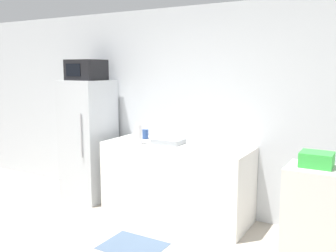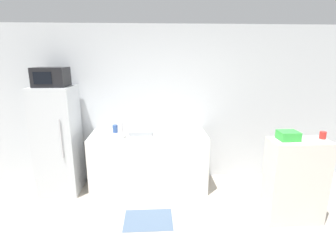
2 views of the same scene
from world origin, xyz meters
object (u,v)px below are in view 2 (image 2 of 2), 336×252
Objects in this scene: bottle_short at (115,129)px; jar at (323,135)px; microwave at (51,77)px; basket at (288,136)px; refrigerator at (58,140)px; bottle_tall at (121,130)px.

bottle_short is 2.94m from jar.
microwave is 1.21m from bottle_short.
basket is (3.14, -0.97, -0.65)m from microwave.
refrigerator is 18.16× the size of jar.
bottle_tall is at bearing -11.17° from microwave.
refrigerator is 6.74× the size of bottle_tall.
microwave is 1.92× the size of basket.
bottle_tall is at bearing -69.03° from bottle_short.
microwave is at bearing -171.61° from bottle_short.
bottle_tall is at bearing -11.25° from refrigerator.
refrigerator is at bearing 168.75° from bottle_tall.
bottle_tall is (0.99, -0.20, 0.20)m from refrigerator.
jar is at bearing -16.05° from bottle_tall.
basket is at bearing -19.80° from bottle_tall.
refrigerator is at bearing 165.25° from jar.
basket is 0.46m from jar.
refrigerator is 0.89m from bottle_short.
basket reaches higher than bottle_tall.
refrigerator is 3.30m from basket.
basket reaches higher than bottle_short.
bottle_tall is 2.00× the size of bottle_short.
jar is (0.46, 0.02, -0.01)m from basket.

